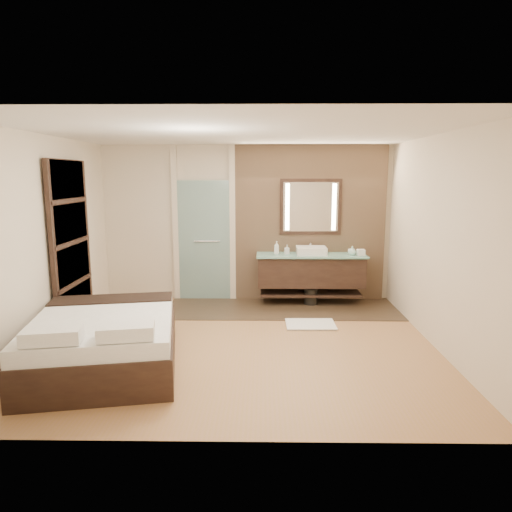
{
  "coord_description": "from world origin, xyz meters",
  "views": [
    {
      "loc": [
        0.27,
        -5.71,
        2.19
      ],
      "look_at": [
        0.18,
        0.6,
        1.07
      ],
      "focal_mm": 32.0,
      "sensor_mm": 36.0,
      "label": 1
    }
  ],
  "objects_px": {
    "vanity": "(311,271)",
    "bed": "(105,341)",
    "mirror_unit": "(311,207)",
    "waste_bin": "(311,296)"
  },
  "relations": [
    {
      "from": "vanity",
      "to": "bed",
      "type": "xyz_separation_m",
      "value": [
        -2.63,
        -2.69,
        -0.27
      ]
    },
    {
      "from": "vanity",
      "to": "bed",
      "type": "bearing_deg",
      "value": -134.36
    },
    {
      "from": "mirror_unit",
      "to": "bed",
      "type": "relative_size",
      "value": 0.48
    },
    {
      "from": "vanity",
      "to": "mirror_unit",
      "type": "distance_m",
      "value": 1.1
    },
    {
      "from": "vanity",
      "to": "bed",
      "type": "distance_m",
      "value": 3.78
    },
    {
      "from": "vanity",
      "to": "bed",
      "type": "relative_size",
      "value": 0.84
    },
    {
      "from": "vanity",
      "to": "mirror_unit",
      "type": "bearing_deg",
      "value": 90.0
    },
    {
      "from": "mirror_unit",
      "to": "vanity",
      "type": "bearing_deg",
      "value": -90.0
    },
    {
      "from": "vanity",
      "to": "mirror_unit",
      "type": "relative_size",
      "value": 1.75
    },
    {
      "from": "waste_bin",
      "to": "bed",
      "type": "bearing_deg",
      "value": -135.11
    }
  ]
}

